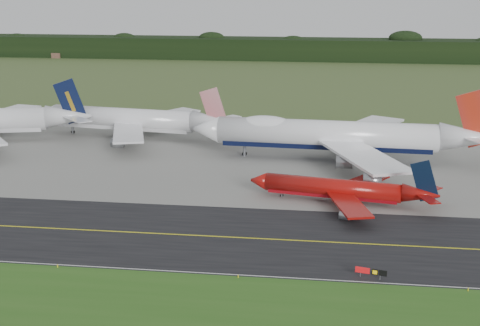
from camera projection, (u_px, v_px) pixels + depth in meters
name	position (u px, v px, depth m)	size (l,w,h in m)	color
ground	(263.00, 231.00, 122.23)	(600.00, 600.00, 0.00)	#425226
grass_verge	(238.00, 325.00, 88.77)	(400.00, 30.00, 0.01)	#2A591A
taxiway	(261.00, 239.00, 118.40)	(400.00, 32.00, 0.02)	black
apron	(283.00, 159.00, 170.98)	(400.00, 78.00, 0.01)	gray
taxiway_centreline	(261.00, 239.00, 118.40)	(400.00, 0.40, 0.00)	yellow
taxiway_edge_line	(251.00, 276.00, 103.58)	(400.00, 0.25, 0.00)	silver
horizon_treeline	(310.00, 50.00, 382.50)	(700.00, 25.00, 12.00)	black
jet_ba_747	(337.00, 135.00, 168.12)	(76.74, 63.50, 19.29)	white
jet_red_737	(343.00, 189.00, 136.76)	(38.90, 31.32, 10.53)	#960E0A
jet_star_tail	(133.00, 120.00, 192.96)	(60.26, 49.96, 15.90)	white
taxiway_sign	(371.00, 272.00, 102.37)	(4.76, 1.30, 1.62)	slate
edge_marker_left	(58.00, 266.00, 106.51)	(0.16, 0.16, 0.50)	yellow
edge_marker_center	(238.00, 276.00, 102.80)	(0.16, 0.16, 0.50)	yellow
edge_marker_right	(468.00, 289.00, 98.44)	(0.16, 0.16, 0.50)	yellow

